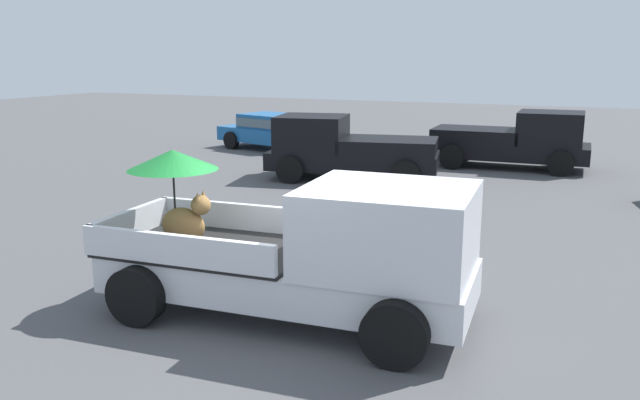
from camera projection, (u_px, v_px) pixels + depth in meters
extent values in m
plane|color=#4C4C4F|center=(288.00, 314.00, 8.94)|extent=(80.00, 80.00, 0.00)
cylinder|color=black|center=(428.00, 279.00, 9.17)|extent=(0.82, 0.33, 0.80)
cylinder|color=black|center=(395.00, 334.00, 7.37)|extent=(0.82, 0.33, 0.80)
cylinder|color=black|center=(210.00, 254.00, 10.34)|extent=(0.82, 0.33, 0.80)
cylinder|color=black|center=(136.00, 296.00, 8.54)|extent=(0.82, 0.33, 0.80)
cube|color=silver|center=(287.00, 275.00, 8.82)|extent=(5.10, 2.11, 0.50)
cube|color=silver|center=(388.00, 229.00, 8.17)|extent=(2.21, 1.99, 1.08)
cube|color=#4C606B|center=(469.00, 220.00, 7.79)|extent=(0.17, 1.72, 0.64)
cube|color=black|center=(212.00, 247.00, 9.14)|extent=(2.91, 2.01, 0.06)
cube|color=silver|center=(241.00, 216.00, 9.93)|extent=(2.80, 0.27, 0.40)
cube|color=silver|center=(176.00, 250.00, 8.25)|extent=(2.80, 0.27, 0.40)
cube|color=silver|center=(131.00, 223.00, 9.54)|extent=(0.21, 1.84, 0.40)
ellipsoid|color=olive|center=(183.00, 225.00, 9.18)|extent=(0.70, 0.36, 0.52)
sphere|color=olive|center=(201.00, 205.00, 9.01)|extent=(0.30, 0.30, 0.28)
cone|color=olive|center=(203.00, 194.00, 9.06)|extent=(0.10, 0.10, 0.12)
cone|color=olive|center=(197.00, 197.00, 8.91)|extent=(0.10, 0.10, 0.12)
cylinder|color=black|center=(175.00, 205.00, 9.16)|extent=(0.03, 0.03, 1.10)
cone|color=#19722D|center=(173.00, 160.00, 9.01)|extent=(1.35, 1.35, 0.28)
cylinder|color=black|center=(563.00, 154.00, 20.68)|extent=(0.77, 0.28, 0.76)
cylinder|color=black|center=(561.00, 163.00, 18.97)|extent=(0.77, 0.28, 0.76)
cylinder|color=black|center=(463.00, 149.00, 21.86)|extent=(0.77, 0.28, 0.76)
cylinder|color=black|center=(452.00, 157.00, 20.14)|extent=(0.77, 0.28, 0.76)
cube|color=black|center=(508.00, 150.00, 20.38)|extent=(4.84, 1.92, 0.50)
cube|color=black|center=(551.00, 128.00, 19.77)|extent=(1.94, 1.85, 1.00)
cube|color=black|center=(477.00, 135.00, 20.64)|extent=(2.74, 1.87, 0.40)
cylinder|color=black|center=(290.00, 170.00, 17.94)|extent=(0.80, 0.40, 0.76)
cylinder|color=black|center=(307.00, 159.00, 19.74)|extent=(0.80, 0.40, 0.76)
cylinder|color=black|center=(406.00, 174.00, 17.25)|extent=(0.80, 0.40, 0.76)
cylinder|color=black|center=(412.00, 163.00, 19.05)|extent=(0.80, 0.40, 0.76)
cube|color=black|center=(353.00, 160.00, 18.46)|extent=(5.05, 2.67, 0.50)
cube|color=black|center=(312.00, 133.00, 18.55)|extent=(2.20, 2.13, 1.00)
cube|color=black|center=(388.00, 146.00, 18.14)|extent=(2.99, 2.28, 0.40)
cylinder|color=black|center=(316.00, 141.00, 24.08)|extent=(0.69, 0.39, 0.66)
cylinder|color=black|center=(284.00, 147.00, 22.74)|extent=(0.69, 0.39, 0.66)
cylinder|color=black|center=(264.00, 136.00, 25.74)|extent=(0.69, 0.39, 0.66)
cylinder|color=black|center=(231.00, 140.00, 24.41)|extent=(0.69, 0.39, 0.66)
cube|color=#195999|center=(273.00, 135.00, 24.19)|extent=(4.61, 2.85, 0.52)
cube|color=#195999|center=(271.00, 122.00, 24.14)|extent=(2.45, 2.10, 0.56)
cube|color=#4C606B|center=(271.00, 122.00, 24.14)|extent=(2.42, 2.16, 0.32)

